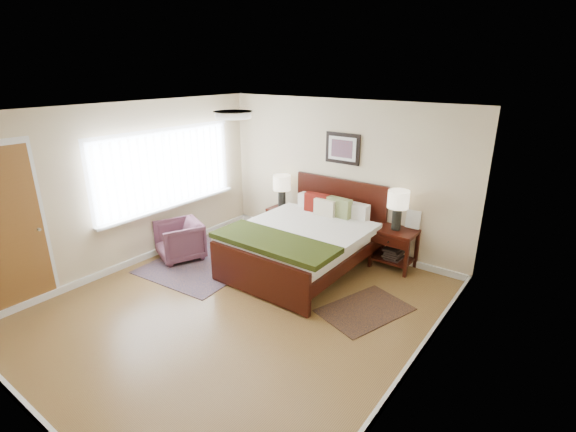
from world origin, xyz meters
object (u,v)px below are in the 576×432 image
Objects in this scene: bed at (304,235)px; rug_persian at (214,258)px; nightstand_left at (281,215)px; nightstand_right at (394,245)px; lamp_left at (282,186)px; armchair at (180,240)px; lamp_right at (398,203)px.

bed is 1.04× the size of rug_persian.
nightstand_left is (-1.09, 0.84, -0.14)m from bed.
nightstand_right is at bearing 37.90° from bed.
lamp_left is 1.78m from rug_persian.
nightstand_right is 1.04× the size of lamp_left.
nightstand_left is 1.90m from armchair.
lamp_left is 2.19m from lamp_right.
rug_persian is at bearing 55.99° from armchair.
nightstand_right is 0.30× the size of rug_persian.
bed reaches higher than rug_persian.
bed is 3.50× the size of nightstand_right.
armchair is at bearing -112.67° from nightstand_left.
nightstand_right is 1.04× the size of lamp_right.
armchair is 0.62m from rug_persian.
lamp_right is (1.09, 0.86, 0.50)m from bed.
rug_persian is at bearing -100.98° from nightstand_left.
nightstand_right is (2.19, 0.01, -0.03)m from nightstand_left.
lamp_right is at bearing 0.00° from lamp_left.
lamp_left reaches higher than nightstand_right.
bed is 3.64× the size of lamp_left.
lamp_right reaches higher than nightstand_left.
lamp_right is at bearing 26.38° from rug_persian.
lamp_right is 0.89× the size of armchair.
armchair reaches higher than rug_persian.
bed is 3.64× the size of lamp_right.
nightstand_right is at bearing 0.17° from nightstand_left.
lamp_right is (2.19, 0.02, 0.64)m from nightstand_left.
lamp_left reaches higher than rug_persian.
bed is 1.39m from nightstand_left.
bed is at bearing -38.36° from lamp_left.
lamp_right reaches higher than rug_persian.
lamp_left is (-2.19, 0.01, 0.58)m from nightstand_right.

